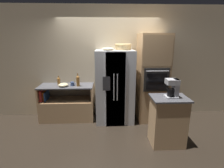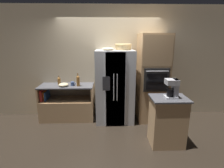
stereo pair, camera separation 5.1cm
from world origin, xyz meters
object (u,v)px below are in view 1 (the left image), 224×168
object	(u,v)px
bottle_tall	(59,81)
mug	(72,84)
mixing_bowl	(63,85)
coffee_maker	(173,87)
refrigerator	(115,86)
bottle_short	(78,81)
wicker_basket	(123,47)
wall_oven	(152,78)
fruit_bowl	(108,49)

from	to	relation	value
bottle_tall	mug	bearing A→B (deg)	-10.82
mixing_bowl	coffee_maker	size ratio (longest dim) A/B	0.69
mug	coffee_maker	bearing A→B (deg)	-29.42
bottle_tall	refrigerator	bearing A→B (deg)	-5.62
bottle_short	coffee_maker	distance (m)	2.19
wicker_basket	wall_oven	bearing A→B (deg)	-5.02
wicker_basket	mug	world-z (taller)	wicker_basket
fruit_bowl	wicker_basket	bearing A→B (deg)	17.28
fruit_bowl	mixing_bowl	size ratio (longest dim) A/B	1.23
mug	coffee_maker	xyz separation A→B (m)	(2.04, -1.15, 0.21)
fruit_bowl	bottle_tall	distance (m)	1.45
bottle_tall	coffee_maker	world-z (taller)	coffee_maker
mixing_bowl	wall_oven	bearing A→B (deg)	0.64
fruit_bowl	coffee_maker	xyz separation A→B (m)	(1.16, -1.06, -0.63)
wall_oven	mixing_bowl	world-z (taller)	wall_oven
mixing_bowl	wicker_basket	bearing A→B (deg)	3.49
refrigerator	mixing_bowl	xyz separation A→B (m)	(-1.24, 0.01, 0.05)
bottle_short	mug	distance (m)	0.18
mixing_bowl	fruit_bowl	bearing A→B (deg)	-1.26
mug	fruit_bowl	bearing A→B (deg)	-5.62
wall_oven	bottle_tall	xyz separation A→B (m)	(-2.29, 0.10, -0.07)
mug	mixing_bowl	world-z (taller)	mug
wicker_basket	coffee_maker	world-z (taller)	wicker_basket
wicker_basket	fruit_bowl	xyz separation A→B (m)	(-0.36, -0.11, -0.04)
bottle_short	wicker_basket	bearing A→B (deg)	3.81
refrigerator	wicker_basket	distance (m)	0.97
fruit_bowl	bottle_short	size ratio (longest dim) A/B	0.93
wall_oven	coffee_maker	bearing A→B (deg)	-85.66
refrigerator	mug	distance (m)	1.03
wicker_basket	bottle_short	xyz separation A→B (m)	(-1.09, -0.07, -0.80)
fruit_bowl	mixing_bowl	world-z (taller)	fruit_bowl
wall_oven	coffee_maker	world-z (taller)	wall_oven
wall_oven	coffee_maker	distance (m)	1.12
wall_oven	bottle_short	distance (m)	1.81
bottle_short	mug	bearing A→B (deg)	162.09
mixing_bowl	refrigerator	bearing A→B (deg)	-0.35
bottle_tall	coffee_maker	distance (m)	2.67
refrigerator	bottle_tall	xyz separation A→B (m)	(-1.37, 0.13, 0.12)
refrigerator	mug	bearing A→B (deg)	176.13
refrigerator	wall_oven	bearing A→B (deg)	1.97
wicker_basket	mug	distance (m)	1.52
refrigerator	mixing_bowl	size ratio (longest dim) A/B	7.39
wall_oven	coffee_maker	size ratio (longest dim) A/B	6.16
mug	coffee_maker	distance (m)	2.35
wall_oven	fruit_bowl	bearing A→B (deg)	-177.46
bottle_tall	mixing_bowl	distance (m)	0.20
mug	coffee_maker	world-z (taller)	coffee_maker
refrigerator	fruit_bowl	xyz separation A→B (m)	(-0.16, -0.02, 0.91)
bottle_tall	mixing_bowl	world-z (taller)	bottle_tall
wall_oven	fruit_bowl	world-z (taller)	wall_oven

